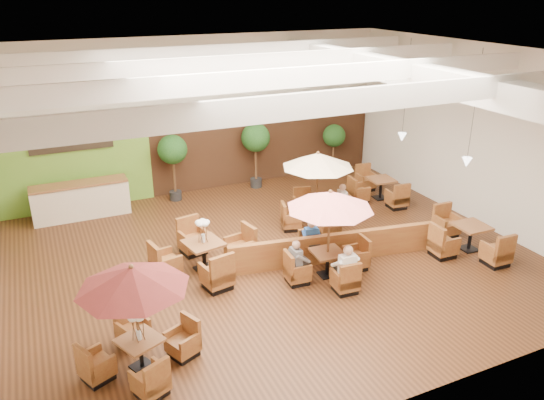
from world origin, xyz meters
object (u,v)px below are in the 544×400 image
table_4 (462,240)px  topiary_0 (173,152)px  topiary_2 (334,138)px  diner_4 (341,198)px  diner_0 (346,264)px  diner_3 (331,212)px  table_0 (135,299)px  diner_2 (298,257)px  diner_1 (312,237)px  topiary_1 (256,140)px  table_5 (374,190)px  booth_divider (334,248)px  table_2 (317,175)px  service_counter (81,200)px  table_1 (329,218)px  table_3 (204,255)px

table_4 → topiary_0: size_ratio=1.11×
topiary_0 → topiary_2: (6.40, 0.00, -0.23)m
table_4 → diner_4: bearing=123.2°
diner_0 → diner_3: diner_0 is taller
topiary_2 → diner_0: size_ratio=2.45×
table_0 → diner_2: size_ratio=3.29×
diner_4 → diner_0: bearing=160.8°
diner_1 → topiary_2: bearing=-113.8°
topiary_0 → topiary_1: bearing=0.0°
diner_0 → table_5: bearing=50.6°
booth_divider → table_5: (3.59, 3.30, -0.06)m
table_5 → table_2: bearing=-156.1°
topiary_0 → diner_2: 7.00m
diner_0 → diner_1: size_ratio=1.15×
service_counter → diner_0: size_ratio=3.59×
topiary_1 → topiary_2: 3.33m
table_5 → topiary_1: bearing=143.5°
diner_4 → diner_3: bearing=145.5°
topiary_2 → diner_4: 4.46m
service_counter → topiary_0: 3.37m
table_0 → diner_3: size_ratio=3.04×
diner_0 → diner_2: diner_0 is taller
table_5 → diner_4: size_ratio=3.33×
table_2 → table_4: size_ratio=0.95×
table_0 → topiary_0: (2.94, 8.39, 0.16)m
table_0 → table_2: bearing=11.2°
service_counter → diner_2: bearing=-55.8°
topiary_0 → topiary_1: (3.08, 0.00, 0.06)m
diner_2 → table_5: bearing=125.6°
service_counter → diner_0: 9.20m
topiary_1 → topiary_2: bearing=-0.0°
service_counter → diner_3: diner_3 is taller
booth_divider → topiary_1: 6.37m
table_1 → table_4: 4.37m
booth_divider → table_1: 1.49m
table_5 → diner_1: diner_1 is taller
booth_divider → table_5: table_5 is taller
table_2 → topiary_1: bearing=111.6°
table_2 → diner_3: size_ratio=3.10×
table_3 → diner_3: (4.09, 0.40, 0.31)m
table_2 → diner_0: size_ratio=2.96×
table_0 → diner_2: 4.64m
table_5 → topiary_0: (-6.37, 2.90, 1.40)m
topiary_2 → diner_1: 7.30m
table_3 → diner_3: size_ratio=3.59×
table_3 → topiary_0: topiary_0 is taller
diner_1 → diner_3: diner_3 is taller
diner_2 → diner_3: 2.96m
table_5 → diner_3: diner_3 is taller
table_3 → table_5: bearing=7.2°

